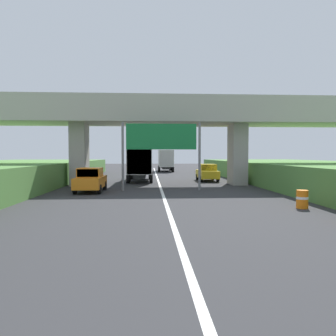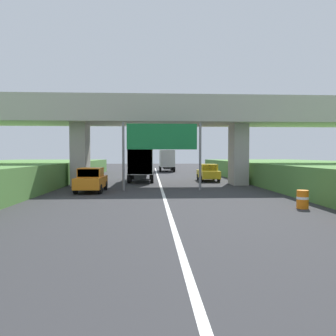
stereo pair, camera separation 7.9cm
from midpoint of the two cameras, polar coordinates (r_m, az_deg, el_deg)
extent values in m
cube|color=white|center=(22.41, -0.86, -4.38)|extent=(0.20, 85.67, 0.01)
cube|color=#ADA89E|center=(28.16, -1.31, 8.99)|extent=(40.00, 4.80, 1.10)
cube|color=#ADA89E|center=(26.12, -1.16, 11.95)|extent=(40.00, 0.36, 1.10)
cube|color=#ADA89E|center=(30.51, -1.44, 10.55)|extent=(40.00, 0.36, 1.10)
cube|color=#9F9A91|center=(28.62, -15.35, 2.34)|extent=(1.30, 2.20, 5.34)
cube|color=#9F9A91|center=(29.02, 12.54, 2.36)|extent=(1.30, 2.20, 5.34)
cylinder|color=slate|center=(23.66, -7.90, 2.06)|extent=(0.18, 0.18, 5.04)
cylinder|color=slate|center=(23.86, 5.87, 2.07)|extent=(0.18, 0.18, 5.04)
cube|color=#167238|center=(23.63, -0.99, 5.65)|extent=(5.20, 0.12, 1.90)
cube|color=white|center=(23.62, -0.99, 5.65)|extent=(4.89, 0.01, 1.67)
cube|color=black|center=(51.69, -0.23, 0.13)|extent=(1.10, 7.30, 0.36)
cube|color=silver|center=(54.26, -0.36, 1.53)|extent=(2.10, 2.10, 2.10)
cube|color=#2D3842|center=(55.27, -0.41, 1.85)|extent=(1.89, 0.06, 0.90)
cube|color=silver|center=(50.61, -0.17, 1.76)|extent=(2.30, 5.20, 2.60)
cube|color=#A8A8A4|center=(48.03, -0.02, 1.73)|extent=(2.21, 0.04, 2.50)
cylinder|color=black|center=(54.26, -1.38, 0.04)|extent=(0.30, 0.96, 0.96)
cylinder|color=black|center=(54.35, 0.66, 0.04)|extent=(0.30, 0.96, 0.96)
cylinder|color=black|center=(49.18, -1.33, -0.19)|extent=(0.30, 0.96, 0.96)
cylinder|color=black|center=(49.29, 1.16, -0.19)|extent=(0.30, 0.96, 0.96)
cylinder|color=black|center=(50.87, -1.39, -0.11)|extent=(0.30, 0.96, 0.96)
cylinder|color=black|center=(50.98, 1.02, -0.11)|extent=(0.30, 0.96, 0.96)
cube|color=black|center=(32.32, -4.74, -1.17)|extent=(1.10, 7.30, 0.36)
cube|color=#236B38|center=(34.87, -4.62, 1.10)|extent=(2.10, 2.10, 2.10)
cube|color=#2D3842|center=(35.89, -4.58, 1.62)|extent=(1.89, 0.06, 0.90)
cube|color=silver|center=(31.22, -4.81, 1.42)|extent=(2.30, 5.20, 2.60)
cube|color=#A8A8A4|center=(28.64, -4.97, 1.35)|extent=(2.21, 0.04, 2.50)
cylinder|color=black|center=(34.97, -6.20, -1.21)|extent=(0.30, 0.96, 0.96)
cylinder|color=black|center=(34.91, -3.02, -1.21)|extent=(0.30, 0.96, 0.96)
cylinder|color=black|center=(29.92, -6.94, -1.80)|extent=(0.30, 0.96, 0.96)
cylinder|color=black|center=(29.85, -2.83, -1.80)|extent=(0.30, 0.96, 0.96)
cylinder|color=black|center=(31.60, -6.73, -1.59)|extent=(0.30, 0.96, 0.96)
cylinder|color=black|center=(31.53, -2.84, -1.58)|extent=(0.30, 0.96, 0.96)
cube|color=gold|center=(32.50, 7.26, -1.09)|extent=(1.76, 4.10, 0.76)
cube|color=gold|center=(32.32, 7.31, 0.13)|extent=(1.56, 1.90, 0.64)
cube|color=#2D3842|center=(31.42, 7.61, 0.07)|extent=(1.44, 0.06, 0.54)
cylinder|color=black|center=(33.64, 5.50, -1.62)|extent=(0.22, 0.64, 0.64)
cylinder|color=black|center=(33.92, 8.24, -1.60)|extent=(0.22, 0.64, 0.64)
cylinder|color=black|center=(31.14, 6.19, -1.94)|extent=(0.22, 0.64, 0.64)
cylinder|color=black|center=(31.44, 9.14, -1.91)|extent=(0.22, 0.64, 0.64)
cube|color=orange|center=(23.36, -13.47, -2.45)|extent=(1.76, 4.10, 0.76)
cube|color=orange|center=(23.17, -13.56, -0.76)|extent=(1.56, 1.90, 0.64)
cube|color=#2D3842|center=(22.26, -13.99, -0.88)|extent=(1.44, 0.06, 0.54)
cylinder|color=black|center=(24.79, -14.80, -3.08)|extent=(0.22, 0.64, 0.64)
cylinder|color=black|center=(24.51, -11.04, -3.10)|extent=(0.22, 0.64, 0.64)
cylinder|color=black|center=(22.32, -16.13, -3.68)|extent=(0.22, 0.64, 0.64)
cylinder|color=black|center=(22.01, -11.96, -3.72)|extent=(0.22, 0.64, 0.64)
cylinder|color=orange|center=(16.97, 23.08, -5.19)|extent=(0.56, 0.56, 0.90)
cylinder|color=white|center=(16.96, 23.08, -4.95)|extent=(0.57, 0.57, 0.12)
camera|label=1|loc=(0.04, -89.85, 0.01)|focal=34.04mm
camera|label=2|loc=(0.04, 90.15, -0.01)|focal=34.04mm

